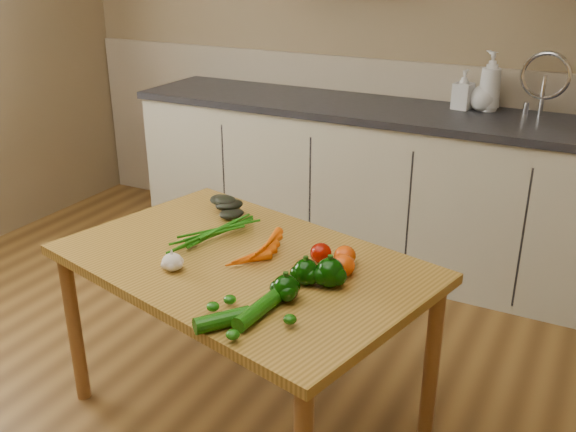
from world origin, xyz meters
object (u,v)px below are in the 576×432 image
(soap_bottle_c, at_px, (484,93))
(pepper_c, at_px, (286,288))
(pepper_b, at_px, (330,273))
(leafy_greens, at_px, (231,202))
(garlic_bulb, at_px, (172,262))
(tomato_c, at_px, (343,265))
(zucchini_b, at_px, (222,320))
(tomato_b, at_px, (345,256))
(soap_bottle_b, at_px, (463,90))
(tomato_a, at_px, (321,253))
(soap_bottle_a, at_px, (490,81))
(carrot_bunch, at_px, (247,243))
(pepper_a, at_px, (306,272))
(zucchini_a, at_px, (259,309))
(table, at_px, (243,278))

(soap_bottle_c, height_order, pepper_c, soap_bottle_c)
(pepper_b, relative_size, pepper_c, 1.15)
(soap_bottle_c, bearing_deg, leafy_greens, 54.20)
(leafy_greens, relative_size, garlic_bulb, 2.54)
(tomato_c, distance_m, zucchini_b, 0.49)
(soap_bottle_c, distance_m, tomato_b, 1.61)
(leafy_greens, distance_m, garlic_bulb, 0.54)
(soap_bottle_b, xyz_separation_m, garlic_bulb, (-0.49, -1.87, -0.29))
(soap_bottle_c, relative_size, tomato_a, 2.45)
(garlic_bulb, bearing_deg, pepper_c, 0.09)
(soap_bottle_a, height_order, carrot_bunch, soap_bottle_a)
(garlic_bulb, height_order, tomato_a, tomato_a)
(zucchini_b, bearing_deg, tomato_a, 82.09)
(pepper_a, relative_size, zucchini_b, 0.51)
(tomato_b, distance_m, tomato_c, 0.08)
(soap_bottle_a, height_order, pepper_a, soap_bottle_a)
(soap_bottle_a, relative_size, soap_bottle_b, 1.50)
(tomato_c, bearing_deg, zucchini_a, -108.24)
(carrot_bunch, bearing_deg, soap_bottle_a, 87.61)
(tomato_a, xyz_separation_m, zucchini_b, (-0.07, -0.51, -0.01))
(table, height_order, tomato_c, tomato_c)
(pepper_b, bearing_deg, tomato_b, 95.48)
(garlic_bulb, xyz_separation_m, zucchini_b, (0.34, -0.22, -0.01))
(leafy_greens, relative_size, pepper_a, 2.14)
(table, xyz_separation_m, zucchini_a, (0.24, -0.30, 0.10))
(carrot_bunch, relative_size, pepper_b, 2.49)
(soap_bottle_c, height_order, zucchini_a, soap_bottle_c)
(soap_bottle_b, distance_m, tomato_a, 1.61)
(tomato_a, distance_m, zucchini_b, 0.52)
(tomato_a, xyz_separation_m, tomato_b, (0.08, 0.02, 0.00))
(soap_bottle_c, xyz_separation_m, pepper_b, (-0.09, -1.75, -0.26))
(soap_bottle_c, xyz_separation_m, garlic_bulb, (-0.60, -1.89, -0.28))
(pepper_c, bearing_deg, tomato_c, 68.36)
(tomato_b, bearing_deg, pepper_a, -107.95)
(soap_bottle_a, distance_m, garlic_bulb, 2.03)
(pepper_c, height_order, zucchini_a, pepper_c)
(table, bearing_deg, leafy_greens, 140.91)
(garlic_bulb, relative_size, tomato_a, 0.96)
(soap_bottle_a, relative_size, leafy_greens, 1.68)
(tomato_a, distance_m, zucchini_a, 0.41)
(leafy_greens, relative_size, pepper_c, 2.19)
(pepper_c, xyz_separation_m, zucchini_b, (-0.09, -0.22, -0.02))
(soap_bottle_b, xyz_separation_m, tomato_a, (-0.08, -1.58, -0.29))
(soap_bottle_b, bearing_deg, garlic_bulb, 85.46)
(soap_bottle_c, bearing_deg, tomato_c, 78.95)
(table, xyz_separation_m, pepper_a, (0.28, -0.06, 0.12))
(pepper_a, height_order, zucchini_b, pepper_a)
(leafy_greens, bearing_deg, zucchini_a, -51.97)
(table, height_order, tomato_a, tomato_a)
(pepper_a, relative_size, zucchini_a, 0.40)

